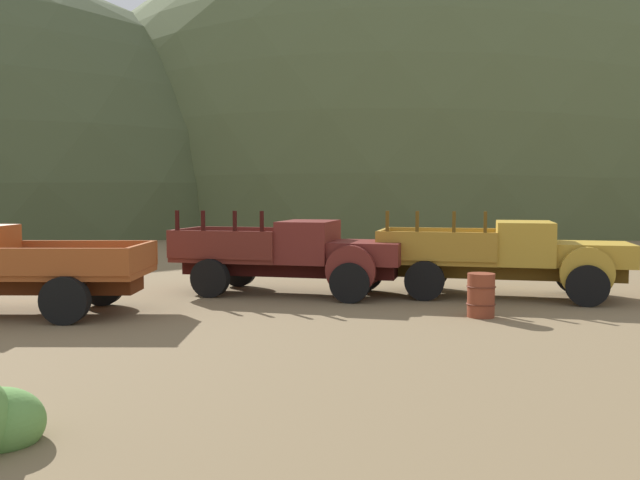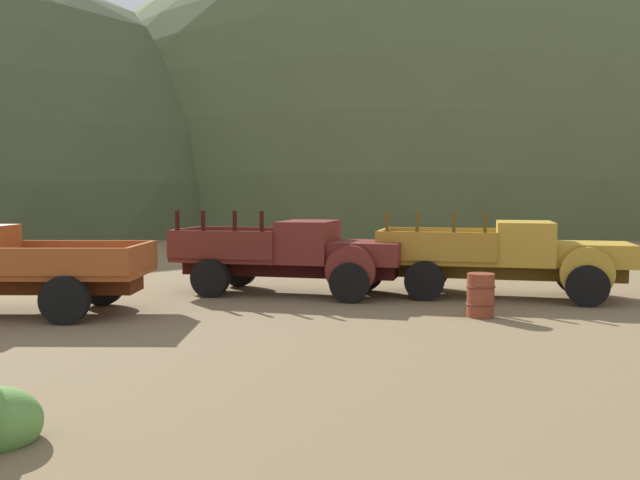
{
  "view_description": "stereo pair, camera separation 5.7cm",
  "coord_description": "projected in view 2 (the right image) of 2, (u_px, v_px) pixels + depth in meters",
  "views": [
    {
      "loc": [
        10.03,
        -8.36,
        2.59
      ],
      "look_at": [
        10.55,
        8.52,
        1.4
      ],
      "focal_mm": 37.28,
      "sensor_mm": 36.0,
      "label": 1
    },
    {
      "loc": [
        10.08,
        -8.36,
        2.59
      ],
      "look_at": [
        10.55,
        8.52,
        1.4
      ],
      "focal_mm": 37.28,
      "sensor_mm": 36.0,
      "label": 2
    }
  ],
  "objects": [
    {
      "name": "hill_far_left",
      "position": [
        435.0,
        219.0,
        66.17
      ],
      "size": [
        80.82,
        61.01,
        52.67
      ],
      "primitive_type": "ellipsoid",
      "color": "#4C5633",
      "rests_on": "ground"
    },
    {
      "name": "truck_oxblood",
      "position": [
        305.0,
        256.0,
        16.94
      ],
      "size": [
        6.1,
        3.5,
        2.16
      ],
      "rotation": [
        0.0,
        0.0,
        -0.27
      ],
      "color": "black",
      "rests_on": "ground"
    },
    {
      "name": "truck_mustard",
      "position": [
        519.0,
        257.0,
        16.48
      ],
      "size": [
        6.34,
        3.61,
        2.16
      ],
      "rotation": [
        0.0,
        0.0,
        -0.27
      ],
      "color": "#593D12",
      "rests_on": "ground"
    },
    {
      "name": "oil_drum_foreground",
      "position": [
        481.0,
        295.0,
        13.87
      ],
      "size": [
        0.61,
        0.61,
        0.92
      ],
      "color": "brown",
      "rests_on": "ground"
    }
  ]
}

